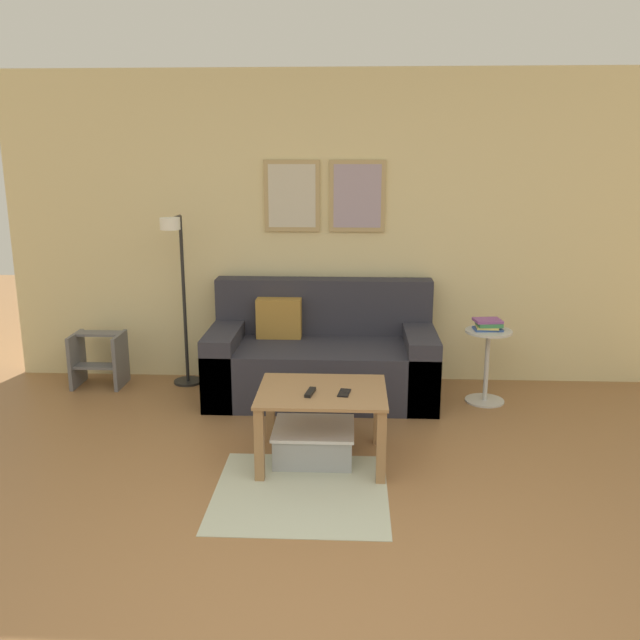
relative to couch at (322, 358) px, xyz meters
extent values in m
plane|color=olive|center=(0.15, -2.79, -0.30)|extent=(16.00, 16.00, 0.00)
cube|color=beige|center=(0.15, 0.45, 0.97)|extent=(5.60, 0.06, 2.55)
cube|color=tan|center=(-0.26, 0.41, 1.25)|extent=(0.45, 0.02, 0.58)
cube|color=beige|center=(-0.26, 0.40, 1.25)|extent=(0.38, 0.01, 0.51)
cube|color=tan|center=(0.27, 0.41, 1.25)|extent=(0.45, 0.02, 0.58)
cube|color=#A393A8|center=(0.27, 0.40, 1.25)|extent=(0.38, 0.01, 0.51)
cube|color=#B2B79E|center=(-0.05, -1.63, -0.30)|extent=(1.00, 0.98, 0.01)
cube|color=#2D2D38|center=(0.01, -0.05, -0.08)|extent=(1.77, 0.87, 0.44)
cube|color=#2D2D38|center=(0.01, 0.28, 0.36)|extent=(1.77, 0.20, 0.45)
cube|color=#2D2D38|center=(-0.76, -0.05, -0.02)|extent=(0.24, 0.87, 0.56)
cube|color=#2D2D38|center=(0.77, -0.05, -0.02)|extent=(0.24, 0.87, 0.56)
cube|color=#A87A33|center=(-0.35, 0.11, 0.30)|extent=(0.36, 0.14, 0.32)
cube|color=#997047|center=(0.06, -1.20, 0.16)|extent=(0.79, 0.64, 0.02)
cube|color=#997047|center=(-0.30, -1.48, -0.08)|extent=(0.06, 0.06, 0.45)
cube|color=#997047|center=(0.42, -1.48, -0.08)|extent=(0.06, 0.06, 0.45)
cube|color=#997047|center=(-0.30, -0.92, -0.08)|extent=(0.06, 0.06, 0.45)
cube|color=#997047|center=(0.42, -0.92, -0.08)|extent=(0.06, 0.06, 0.45)
cube|color=#9EA3A8|center=(0.00, -1.17, -0.21)|extent=(0.49, 0.42, 0.19)
cube|color=silver|center=(0.00, -1.17, -0.10)|extent=(0.51, 0.45, 0.02)
cylinder|color=black|center=(-1.15, 0.23, -0.29)|extent=(0.24, 0.24, 0.02)
cylinder|color=black|center=(-1.15, 0.23, 0.41)|extent=(0.03, 0.03, 1.39)
cylinder|color=black|center=(-1.15, 0.08, 1.10)|extent=(0.02, 0.31, 0.02)
cylinder|color=white|center=(-1.15, -0.08, 1.07)|extent=(0.15, 0.15, 0.09)
cylinder|color=silver|center=(1.29, -0.10, -0.30)|extent=(0.30, 0.30, 0.01)
cylinder|color=silver|center=(1.29, -0.10, -0.02)|extent=(0.04, 0.04, 0.55)
cylinder|color=silver|center=(1.29, -0.10, 0.27)|extent=(0.36, 0.36, 0.02)
cube|color=#335199|center=(1.28, -0.09, 0.28)|extent=(0.22, 0.15, 0.01)
cube|color=#D8C666|center=(1.27, -0.08, 0.30)|extent=(0.17, 0.17, 0.02)
cube|color=#387F4C|center=(1.29, -0.09, 0.32)|extent=(0.19, 0.17, 0.03)
cube|color=#8C4C93|center=(1.28, -0.08, 0.34)|extent=(0.22, 0.19, 0.02)
cube|color=black|center=(-0.01, -1.27, 0.18)|extent=(0.06, 0.15, 0.02)
cube|color=black|center=(0.20, -1.26, 0.17)|extent=(0.09, 0.15, 0.01)
cube|color=slate|center=(-2.05, 0.13, -0.08)|extent=(0.03, 0.32, 0.45)
cube|color=slate|center=(-1.68, 0.13, -0.08)|extent=(0.03, 0.32, 0.45)
cube|color=slate|center=(-1.86, 0.07, -0.12)|extent=(0.34, 0.15, 0.02)
cube|color=slate|center=(-1.86, 0.18, 0.13)|extent=(0.34, 0.15, 0.02)
camera|label=1|loc=(0.23, -5.16, 1.60)|focal=38.00mm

